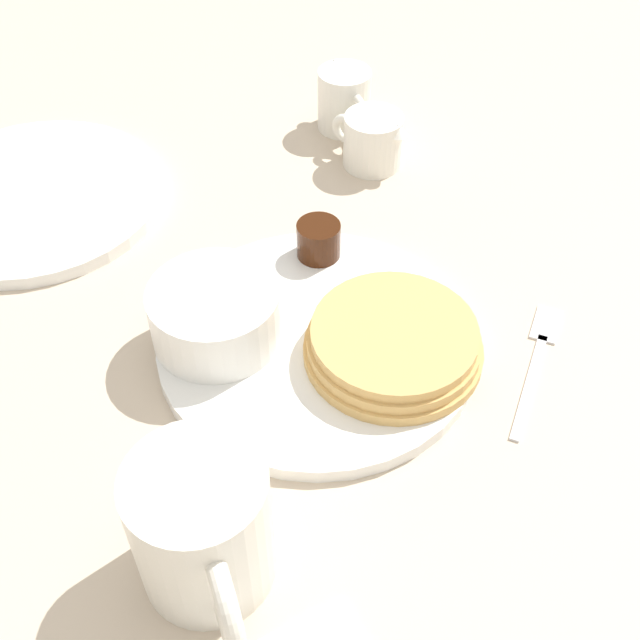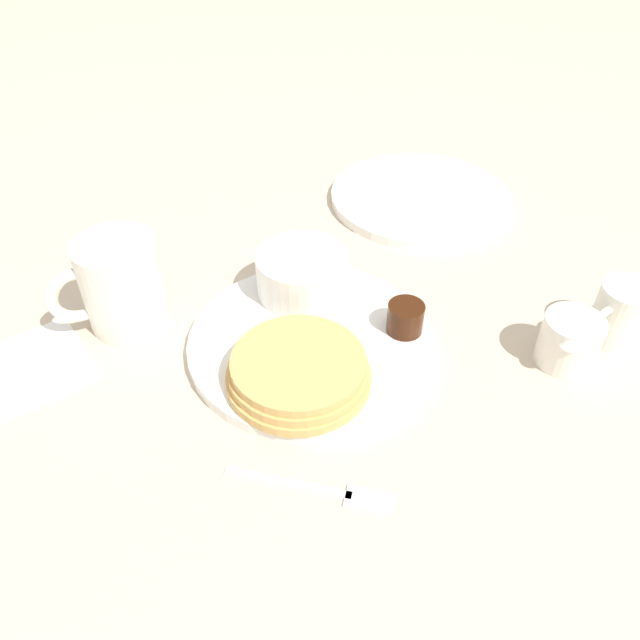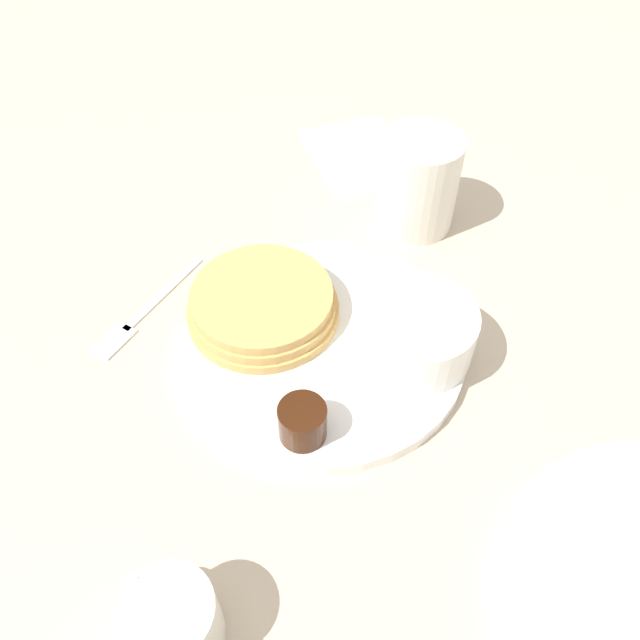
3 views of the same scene
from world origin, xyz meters
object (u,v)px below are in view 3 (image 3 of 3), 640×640
at_px(bowl, 415,330).
at_px(fork, 140,315).
at_px(coffee_mug, 416,181).
at_px(creamer_pitcher_near, 174,623).
at_px(plate, 323,342).

distance_m(bowl, fork, 0.24).
relative_size(coffee_mug, creamer_pitcher_near, 1.50).
relative_size(bowl, coffee_mug, 0.86).
height_order(bowl, fork, bowl).
xyz_separation_m(coffee_mug, fork, (-0.02, 0.29, -0.05)).
bearing_deg(creamer_pitcher_near, fork, -8.85).
bearing_deg(plate, creamer_pitcher_near, 133.93).
distance_m(plate, coffee_mug, 0.20).
xyz_separation_m(coffee_mug, creamer_pitcher_near, (-0.28, 0.33, -0.02)).
xyz_separation_m(plate, bowl, (-0.04, -0.06, 0.03)).
distance_m(bowl, creamer_pitcher_near, 0.27).
xyz_separation_m(bowl, creamer_pitcher_near, (-0.13, 0.24, -0.01)).
bearing_deg(coffee_mug, creamer_pitcher_near, 130.77).
relative_size(bowl, creamer_pitcher_near, 1.28).
height_order(coffee_mug, creamer_pitcher_near, coffee_mug).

